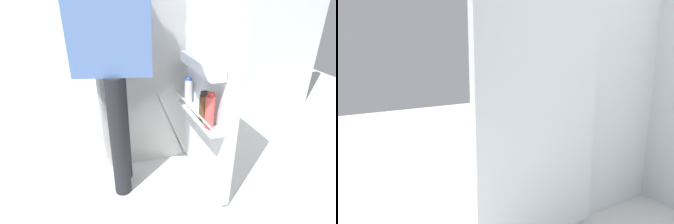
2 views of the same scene
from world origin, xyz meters
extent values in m
plane|color=silver|center=(0.00, 0.00, 0.00)|extent=(6.81, 6.81, 0.00)
cube|color=silver|center=(0.00, 0.86, 1.20)|extent=(4.40, 0.10, 2.40)
cube|color=silver|center=(0.00, 0.53, 0.86)|extent=(0.70, 0.56, 1.72)
cube|color=white|center=(0.00, 0.25, 0.86)|extent=(0.66, 0.01, 1.68)
cube|color=white|center=(0.00, 0.30, 0.95)|extent=(0.62, 0.09, 0.01)
cube|color=silver|center=(0.37, -0.09, 0.85)|extent=(0.05, 0.69, 1.64)
cube|color=white|center=(0.30, -0.09, 0.56)|extent=(0.10, 0.60, 0.01)
cylinder|color=silver|center=(0.25, -0.09, 0.62)|extent=(0.01, 0.57, 0.01)
cube|color=white|center=(0.30, -0.09, 0.92)|extent=(0.09, 0.51, 0.07)
cylinder|color=brown|center=(0.30, -0.17, 0.65)|extent=(0.07, 0.07, 0.17)
cylinder|color=black|center=(0.30, -0.17, 0.75)|extent=(0.06, 0.06, 0.02)
cylinder|color=#DB4C47|center=(0.29, -0.28, 0.67)|extent=(0.06, 0.06, 0.22)
cylinder|color=#B22D28|center=(0.29, -0.28, 0.79)|extent=(0.05, 0.05, 0.02)
cylinder|color=white|center=(0.31, 0.12, 0.66)|extent=(0.06, 0.06, 0.18)
cylinder|color=#335BB2|center=(0.31, 0.12, 0.75)|extent=(0.05, 0.05, 0.02)
cylinder|color=black|center=(-0.22, 0.12, 0.44)|extent=(0.12, 0.12, 0.88)
cylinder|color=black|center=(-0.26, -0.05, 0.44)|extent=(0.12, 0.12, 0.88)
cube|color=#4C6BA3|center=(-0.24, 0.03, 1.20)|extent=(0.52, 0.33, 0.63)
cylinder|color=#4C6BA3|center=(-0.18, 0.27, 1.17)|extent=(0.08, 0.08, 0.59)
camera|label=1|loc=(-0.41, -1.61, 1.41)|focal=28.76mm
camera|label=2|loc=(1.48, -0.94, 0.98)|focal=31.81mm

